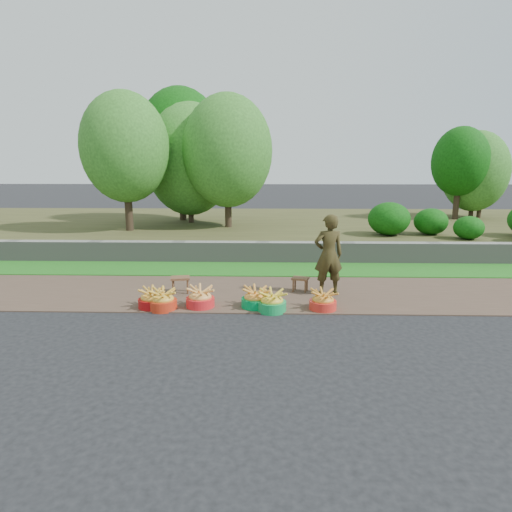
{
  "coord_description": "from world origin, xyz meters",
  "views": [
    {
      "loc": [
        0.13,
        -6.95,
        2.46
      ],
      "look_at": [
        -0.1,
        1.3,
        0.75
      ],
      "focal_mm": 30.0,
      "sensor_mm": 36.0,
      "label": 1
    }
  ],
  "objects_px": {
    "basin_d": "(255,299)",
    "basin_e": "(272,302)",
    "basin_b": "(163,301)",
    "basin_c": "(200,298)",
    "basin_f": "(323,301)",
    "stool_right": "(300,280)",
    "vendor_woman": "(329,255)",
    "stool_left": "(180,280)",
    "basin_a": "(152,299)"
  },
  "relations": [
    {
      "from": "basin_d",
      "to": "stool_right",
      "type": "bearing_deg",
      "value": 49.23
    },
    {
      "from": "basin_a",
      "to": "stool_right",
      "type": "distance_m",
      "value": 2.92
    },
    {
      "from": "basin_d",
      "to": "basin_e",
      "type": "distance_m",
      "value": 0.34
    },
    {
      "from": "basin_a",
      "to": "basin_c",
      "type": "bearing_deg",
      "value": 4.08
    },
    {
      "from": "basin_b",
      "to": "stool_left",
      "type": "distance_m",
      "value": 0.99
    },
    {
      "from": "vendor_woman",
      "to": "stool_right",
      "type": "bearing_deg",
      "value": -27.57
    },
    {
      "from": "basin_d",
      "to": "basin_a",
      "type": "bearing_deg",
      "value": -177.79
    },
    {
      "from": "basin_d",
      "to": "basin_f",
      "type": "distance_m",
      "value": 1.19
    },
    {
      "from": "basin_e",
      "to": "basin_f",
      "type": "xyz_separation_m",
      "value": [
        0.9,
        0.09,
        -0.01
      ]
    },
    {
      "from": "stool_left",
      "to": "vendor_woman",
      "type": "height_order",
      "value": "vendor_woman"
    },
    {
      "from": "basin_a",
      "to": "basin_c",
      "type": "distance_m",
      "value": 0.85
    },
    {
      "from": "basin_a",
      "to": "basin_e",
      "type": "xyz_separation_m",
      "value": [
        2.13,
        -0.11,
        0.0
      ]
    },
    {
      "from": "stool_right",
      "to": "vendor_woman",
      "type": "relative_size",
      "value": 0.24
    },
    {
      "from": "basin_b",
      "to": "basin_d",
      "type": "distance_m",
      "value": 1.64
    },
    {
      "from": "basin_f",
      "to": "stool_right",
      "type": "relative_size",
      "value": 1.26
    },
    {
      "from": "basin_a",
      "to": "vendor_woman",
      "type": "xyz_separation_m",
      "value": [
        3.23,
        0.91,
        0.64
      ]
    },
    {
      "from": "stool_right",
      "to": "basin_d",
      "type": "bearing_deg",
      "value": -130.77
    },
    {
      "from": "basin_a",
      "to": "basin_b",
      "type": "relative_size",
      "value": 0.99
    },
    {
      "from": "basin_b",
      "to": "basin_a",
      "type": "bearing_deg",
      "value": 160.77
    },
    {
      "from": "basin_d",
      "to": "basin_e",
      "type": "relative_size",
      "value": 1.0
    },
    {
      "from": "basin_c",
      "to": "stool_right",
      "type": "xyz_separation_m",
      "value": [
        1.86,
        1.02,
        0.08
      ]
    },
    {
      "from": "basin_f",
      "to": "basin_b",
      "type": "bearing_deg",
      "value": -178.83
    },
    {
      "from": "basin_e",
      "to": "basin_f",
      "type": "height_order",
      "value": "basin_e"
    },
    {
      "from": "basin_a",
      "to": "stool_left",
      "type": "distance_m",
      "value": 0.97
    },
    {
      "from": "basin_a",
      "to": "basin_b",
      "type": "xyz_separation_m",
      "value": [
        0.21,
        -0.07,
        0.0
      ]
    },
    {
      "from": "basin_d",
      "to": "vendor_woman",
      "type": "xyz_separation_m",
      "value": [
        1.39,
        0.84,
        0.64
      ]
    },
    {
      "from": "vendor_woman",
      "to": "basin_e",
      "type": "bearing_deg",
      "value": 33.72
    },
    {
      "from": "basin_b",
      "to": "vendor_woman",
      "type": "height_order",
      "value": "vendor_woman"
    },
    {
      "from": "basin_a",
      "to": "basin_d",
      "type": "xyz_separation_m",
      "value": [
        1.84,
        0.07,
        0.0
      ]
    },
    {
      "from": "basin_c",
      "to": "stool_right",
      "type": "relative_size",
      "value": 1.34
    },
    {
      "from": "stool_left",
      "to": "stool_right",
      "type": "xyz_separation_m",
      "value": [
        2.38,
        0.18,
        -0.03
      ]
    },
    {
      "from": "basin_b",
      "to": "basin_f",
      "type": "height_order",
      "value": "basin_b"
    },
    {
      "from": "basin_a",
      "to": "basin_d",
      "type": "relative_size",
      "value": 0.98
    },
    {
      "from": "stool_right",
      "to": "stool_left",
      "type": "bearing_deg",
      "value": -175.7
    },
    {
      "from": "basin_b",
      "to": "basin_e",
      "type": "relative_size",
      "value": 0.99
    },
    {
      "from": "basin_b",
      "to": "basin_d",
      "type": "xyz_separation_m",
      "value": [
        1.63,
        0.14,
        0.0
      ]
    },
    {
      "from": "basin_a",
      "to": "vendor_woman",
      "type": "relative_size",
      "value": 0.31
    },
    {
      "from": "basin_b",
      "to": "basin_e",
      "type": "distance_m",
      "value": 1.92
    },
    {
      "from": "vendor_woman",
      "to": "basin_c",
      "type": "bearing_deg",
      "value": 10.65
    },
    {
      "from": "basin_b",
      "to": "stool_left",
      "type": "relative_size",
      "value": 1.2
    },
    {
      "from": "basin_c",
      "to": "basin_f",
      "type": "xyz_separation_m",
      "value": [
        2.18,
        -0.08,
        -0.01
      ]
    },
    {
      "from": "basin_b",
      "to": "basin_c",
      "type": "height_order",
      "value": "basin_c"
    },
    {
      "from": "basin_a",
      "to": "basin_c",
      "type": "height_order",
      "value": "basin_c"
    },
    {
      "from": "basin_c",
      "to": "basin_f",
      "type": "relative_size",
      "value": 1.06
    },
    {
      "from": "basin_a",
      "to": "basin_e",
      "type": "relative_size",
      "value": 0.98
    },
    {
      "from": "basin_a",
      "to": "basin_d",
      "type": "distance_m",
      "value": 1.84
    },
    {
      "from": "vendor_woman",
      "to": "basin_f",
      "type": "bearing_deg",
      "value": 68.61
    },
    {
      "from": "basin_b",
      "to": "basin_c",
      "type": "relative_size",
      "value": 0.97
    },
    {
      "from": "vendor_woman",
      "to": "stool_left",
      "type": "bearing_deg",
      "value": -8.85
    },
    {
      "from": "stool_left",
      "to": "stool_right",
      "type": "distance_m",
      "value": 2.39
    }
  ]
}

